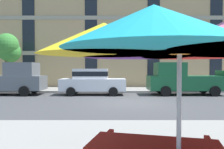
% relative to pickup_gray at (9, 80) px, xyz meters
% --- Properties ---
extents(ground_plane, '(120.00, 120.00, 0.00)m').
position_rel_pickup_gray_xyz_m(ground_plane, '(7.92, -3.70, -1.03)').
color(ground_plane, '#424244').
extents(sidewalk_far, '(56.00, 3.60, 0.12)m').
position_rel_pickup_gray_xyz_m(sidewalk_far, '(7.92, 3.10, -0.97)').
color(sidewalk_far, gray).
rests_on(sidewalk_far, ground).
extents(apartment_building, '(45.49, 12.08, 12.80)m').
position_rel_pickup_gray_xyz_m(apartment_building, '(7.92, 11.29, 5.37)').
color(apartment_building, tan).
rests_on(apartment_building, ground).
extents(pickup_gray, '(5.10, 2.12, 2.20)m').
position_rel_pickup_gray_xyz_m(pickup_gray, '(0.00, 0.00, 0.00)').
color(pickup_gray, slate).
rests_on(pickup_gray, ground).
extents(sedan_white, '(4.40, 1.98, 1.78)m').
position_rel_pickup_gray_xyz_m(sedan_white, '(5.64, -0.00, -0.08)').
color(sedan_white, silver).
rests_on(sedan_white, ground).
extents(pickup_green, '(5.10, 2.12, 2.20)m').
position_rel_pickup_gray_xyz_m(pickup_green, '(11.78, 0.00, 0.00)').
color(pickup_green, '#195933').
rests_on(pickup_green, ground).
extents(street_tree_left, '(2.07, 2.18, 4.61)m').
position_rel_pickup_gray_xyz_m(street_tree_left, '(-1.46, 2.96, 2.37)').
color(street_tree_left, brown).
rests_on(street_tree_left, ground).
extents(patio_umbrella, '(3.60, 3.35, 2.47)m').
position_rel_pickup_gray_xyz_m(patio_umbrella, '(7.84, -12.70, 1.17)').
color(patio_umbrella, silver).
rests_on(patio_umbrella, ground).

